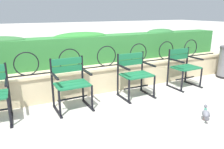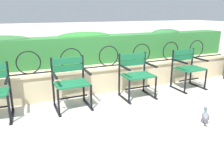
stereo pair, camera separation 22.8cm
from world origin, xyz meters
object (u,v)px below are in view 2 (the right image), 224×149
at_px(park_chair_rightmost, 187,67).
at_px(pigeon_near_chairs, 206,116).
at_px(park_chair_centre_left, 71,81).
at_px(park_chair_centre_right, 136,74).

relative_size(park_chair_rightmost, pigeon_near_chairs, 3.38).
height_order(park_chair_rightmost, pigeon_near_chairs, park_chair_rightmost).
xyz_separation_m(park_chair_centre_left, park_chair_rightmost, (2.53, 0.02, -0.01)).
height_order(park_chair_centre_left, park_chair_centre_right, park_chair_centre_left).
bearing_deg(park_chair_centre_left, park_chair_centre_right, -0.12).
xyz_separation_m(park_chair_rightmost, pigeon_near_chairs, (-0.84, -1.39, -0.34)).
relative_size(park_chair_centre_right, pigeon_near_chairs, 3.43).
bearing_deg(pigeon_near_chairs, park_chair_rightmost, 58.88).
distance_m(park_chair_centre_right, pigeon_near_chairs, 1.48).
height_order(park_chair_centre_right, pigeon_near_chairs, park_chair_centre_right).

